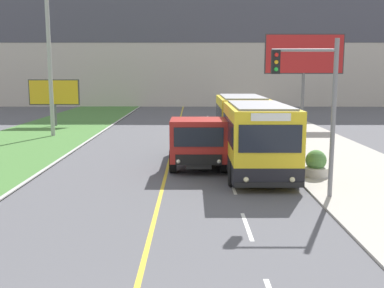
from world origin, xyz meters
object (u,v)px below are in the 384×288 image
object	(u,v)px
billboard_large	(305,57)
planter_round_third	(278,139)
billboard_small	(55,93)
city_bus	(250,130)
planter_round_far	(270,131)
utility_pole_far	(50,52)
planter_round_second	(294,151)
dump_truck	(199,142)
traffic_light_mast	(316,98)
planter_round_near	(317,165)

from	to	relation	value
billboard_large	planter_round_third	size ratio (longest dim) A/B	6.95
billboard_large	billboard_small	distance (m)	20.58
city_bus	planter_round_far	bearing A→B (deg)	73.15
utility_pole_far	planter_round_second	xyz separation A→B (m)	(14.87, -8.92, -5.26)
billboard_small	planter_round_second	world-z (taller)	billboard_small
billboard_large	billboard_small	xyz separation A→B (m)	(-20.35, 0.83, -2.97)
billboard_large	dump_truck	bearing A→B (deg)	-118.85
traffic_light_mast	planter_round_near	bearing A→B (deg)	72.04
traffic_light_mast	billboard_small	world-z (taller)	traffic_light_mast
dump_truck	traffic_light_mast	world-z (taller)	traffic_light_mast
utility_pole_far	billboard_large	distance (m)	19.42
planter_round_near	planter_round_second	distance (m)	3.79
dump_truck	billboard_large	world-z (taller)	billboard_large
city_bus	billboard_small	xyz separation A→B (m)	(-14.21, 15.14, 1.12)
billboard_small	planter_round_far	xyz separation A→B (m)	(16.57, -7.33, -2.16)
planter_round_near	planter_round_second	world-z (taller)	planter_round_near
city_bus	planter_round_third	bearing A→B (deg)	61.74
dump_truck	billboard_small	world-z (taller)	billboard_small
planter_round_second	traffic_light_mast	bearing A→B (deg)	-97.15
utility_pole_far	planter_round_third	world-z (taller)	utility_pole_far
billboard_small	planter_round_second	distance (m)	22.33
billboard_small	planter_round_near	xyz separation A→B (m)	(16.62, -18.69, -2.14)
billboard_small	planter_round_third	bearing A→B (deg)	-34.17
city_bus	billboard_large	distance (m)	16.10
city_bus	planter_round_second	size ratio (longest dim) A/B	12.23
utility_pole_far	planter_round_far	xyz separation A→B (m)	(14.95, -1.35, -5.23)
dump_truck	utility_pole_far	size ratio (longest dim) A/B	0.54
dump_truck	planter_round_second	bearing A→B (deg)	19.23
billboard_large	planter_round_far	xyz separation A→B (m)	(-3.78, -6.49, -5.13)
dump_truck	traffic_light_mast	bearing A→B (deg)	-52.70
planter_round_second	planter_round_third	world-z (taller)	planter_round_third
billboard_large	planter_round_third	bearing A→B (deg)	-111.15
billboard_large	planter_round_far	world-z (taller)	billboard_large
dump_truck	billboard_large	xyz separation A→B (m)	(8.67, 15.74, 4.47)
billboard_small	utility_pole_far	bearing A→B (deg)	-74.85
utility_pole_far	planter_round_second	world-z (taller)	utility_pole_far
planter_round_near	planter_round_far	distance (m)	11.36
planter_round_near	dump_truck	bearing A→B (deg)	156.92
utility_pole_far	planter_round_far	size ratio (longest dim) A/B	10.59
billboard_small	planter_round_near	size ratio (longest dim) A/B	3.69
dump_truck	planter_round_far	bearing A→B (deg)	62.11
traffic_light_mast	planter_round_far	xyz separation A→B (m)	(0.95, 14.44, -3.02)
dump_truck	city_bus	bearing A→B (deg)	29.60
dump_truck	billboard_small	distance (m)	20.33
traffic_light_mast	planter_round_near	distance (m)	4.41
traffic_light_mast	billboard_small	distance (m)	26.81
city_bus	dump_truck	bearing A→B (deg)	-150.40
utility_pole_far	planter_round_near	bearing A→B (deg)	-40.27
billboard_small	planter_round_second	size ratio (longest dim) A/B	4.08
dump_truck	billboard_large	size ratio (longest dim) A/B	0.83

